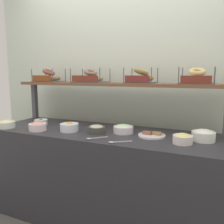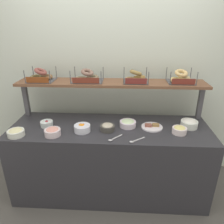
{
  "view_description": "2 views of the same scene",
  "coord_description": "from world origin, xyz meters",
  "views": [
    {
      "loc": [
        0.93,
        -1.86,
        1.36
      ],
      "look_at": [
        0.08,
        0.03,
        1.03
      ],
      "focal_mm": 37.86,
      "sensor_mm": 36.0,
      "label": 1
    },
    {
      "loc": [
        0.14,
        -2.03,
        1.9
      ],
      "look_at": [
        0.02,
        0.07,
        1.0
      ],
      "focal_mm": 34.07,
      "sensor_mm": 36.0,
      "label": 2
    }
  ],
  "objects": [
    {
      "name": "bowl_lox_spread",
      "position": [
        -0.56,
        -0.21,
        0.89
      ],
      "size": [
        0.16,
        0.16,
        0.08
      ],
      "color": "silver",
      "rests_on": "deli_counter"
    },
    {
      "name": "serving_spoon_by_edge",
      "position": [
        0.05,
        -0.26,
        0.86
      ],
      "size": [
        0.14,
        0.14,
        0.01
      ],
      "color": "#B7B7BC",
      "rests_on": "deli_counter"
    },
    {
      "name": "shelf_riser_right",
      "position": [
        1.01,
        0.27,
        1.05
      ],
      "size": [
        0.05,
        0.05,
        0.4
      ],
      "primitive_type": "cube",
      "color": "#4C4C51",
      "rests_on": "deli_counter"
    },
    {
      "name": "serving_spoon_near_plate",
      "position": [
        0.26,
        -0.28,
        0.86
      ],
      "size": [
        0.16,
        0.11,
        0.01
      ],
      "color": "#B7B7BC",
      "rests_on": "deli_counter"
    },
    {
      "name": "bowl_potato_salad",
      "position": [
        -0.92,
        -0.24,
        0.89
      ],
      "size": [
        0.17,
        0.17,
        0.07
      ],
      "color": "silver",
      "rests_on": "deli_counter"
    },
    {
      "name": "serving_plate_white",
      "position": [
        0.45,
        0.01,
        0.86
      ],
      "size": [
        0.23,
        0.23,
        0.04
      ],
      "color": "white",
      "rests_on": "deli_counter"
    },
    {
      "name": "bowl_fruit_salad",
      "position": [
        -0.28,
        -0.11,
        0.89
      ],
      "size": [
        0.17,
        0.17,
        0.08
      ],
      "color": "white",
      "rests_on": "deli_counter"
    },
    {
      "name": "bowl_egg_salad",
      "position": [
        0.71,
        -0.1,
        0.89
      ],
      "size": [
        0.15,
        0.15,
        0.08
      ],
      "color": "white",
      "rests_on": "deli_counter"
    },
    {
      "name": "back_wall",
      "position": [
        0.0,
        0.55,
        1.2
      ],
      "size": [
        3.34,
        0.06,
        2.4
      ],
      "primitive_type": "cube",
      "color": "silver",
      "rests_on": "ground_plane"
    },
    {
      "name": "bowl_cream_cheese",
      "position": [
        0.85,
        0.05,
        0.9
      ],
      "size": [
        0.18,
        0.18,
        0.09
      ],
      "color": "white",
      "rests_on": "deli_counter"
    },
    {
      "name": "bagel_basket_plain",
      "position": [
        0.76,
        0.28,
        1.33
      ],
      "size": [
        0.29,
        0.26,
        0.14
      ],
      "color": "#4C4C51",
      "rests_on": "upper_shelf"
    },
    {
      "name": "deli_counter",
      "position": [
        0.0,
        0.0,
        0.42
      ],
      "size": [
        2.14,
        0.7,
        0.85
      ],
      "primitive_type": "cube",
      "color": "#2D2D33",
      "rests_on": "ground_plane"
    },
    {
      "name": "bagel_basket_poppy",
      "position": [
        -0.27,
        0.27,
        1.33
      ],
      "size": [
        0.34,
        0.26,
        0.14
      ],
      "color": "#4C4C51",
      "rests_on": "upper_shelf"
    },
    {
      "name": "upper_shelf",
      "position": [
        0.0,
        0.27,
        1.26
      ],
      "size": [
        2.1,
        0.32,
        0.03
      ],
      "primitive_type": "cube",
      "color": "brown",
      "rests_on": "shelf_riser_left"
    },
    {
      "name": "bowl_tuna_salad",
      "position": [
        -0.02,
        -0.07,
        0.89
      ],
      "size": [
        0.15,
        0.15,
        0.07
      ],
      "color": "#46443F",
      "rests_on": "deli_counter"
    },
    {
      "name": "shelf_riser_left",
      "position": [
        -1.01,
        0.27,
        1.05
      ],
      "size": [
        0.05,
        0.05,
        0.4
      ],
      "primitive_type": "cube",
      "color": "#4C4C51",
      "rests_on": "deli_counter"
    },
    {
      "name": "ground_plane",
      "position": [
        0.0,
        0.0,
        0.0
      ],
      "size": [
        8.0,
        8.0,
        0.0
      ],
      "primitive_type": "plane",
      "color": "#595651"
    },
    {
      "name": "bowl_scallion_spread",
      "position": [
        0.19,
        0.03,
        0.89
      ],
      "size": [
        0.18,
        0.18,
        0.08
      ],
      "color": "white",
      "rests_on": "deli_counter"
    },
    {
      "name": "bagel_basket_everything",
      "position": [
        0.27,
        0.27,
        1.33
      ],
      "size": [
        0.27,
        0.26,
        0.14
      ],
      "color": "#4C4C51",
      "rests_on": "upper_shelf"
    },
    {
      "name": "bagel_basket_cinnamon_raisin",
      "position": [
        -0.79,
        0.26,
        1.33
      ],
      "size": [
        0.29,
        0.26,
        0.15
      ],
      "color": "#4C4C51",
      "rests_on": "upper_shelf"
    },
    {
      "name": "bowl_beet_salad",
      "position": [
        -0.68,
        -0.02,
        0.88
      ],
      "size": [
        0.13,
        0.13,
        0.07
      ],
      "color": "white",
      "rests_on": "deli_counter"
    }
  ]
}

